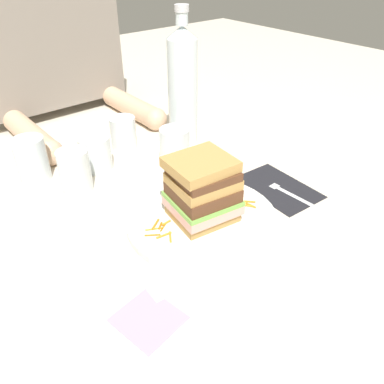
{
  "coord_description": "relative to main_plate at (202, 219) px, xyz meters",
  "views": [
    {
      "loc": [
        -0.4,
        -0.46,
        0.46
      ],
      "look_at": [
        -0.02,
        0.0,
        0.05
      ],
      "focal_mm": 36.05,
      "sensor_mm": 36.0,
      "label": 1
    }
  ],
  "objects": [
    {
      "name": "water_bottle",
      "position": [
        0.19,
        0.29,
        0.14
      ],
      "size": [
        0.07,
        0.07,
        0.33
      ],
      "color": "silver",
      "rests_on": "ground_plane"
    },
    {
      "name": "main_plate",
      "position": [
        0.0,
        0.0,
        0.0
      ],
      "size": [
        0.29,
        0.29,
        0.01
      ],
      "primitive_type": "cylinder",
      "color": "white",
      "rests_on": "ground_plane"
    },
    {
      "name": "ground_plane",
      "position": [
        0.02,
        0.03,
        -0.01
      ],
      "size": [
        3.0,
        3.0,
        0.0
      ],
      "primitive_type": "plane",
      "color": "beige"
    },
    {
      "name": "carrot_shred_8",
      "position": [
        0.09,
        -0.0,
        0.01
      ],
      "size": [
        0.01,
        0.03,
        0.0
      ],
      "primitive_type": "cylinder",
      "rotation": [
        0.0,
        1.57,
        1.76
      ],
      "color": "orange",
      "rests_on": "main_plate"
    },
    {
      "name": "carrot_shred_7",
      "position": [
        -0.09,
        0.03,
        0.01
      ],
      "size": [
        0.03,
        0.02,
        0.0
      ],
      "primitive_type": "cylinder",
      "rotation": [
        0.0,
        1.57,
        5.81
      ],
      "color": "orange",
      "rests_on": "main_plate"
    },
    {
      "name": "empty_tumbler_2",
      "position": [
        -0.18,
        0.36,
        0.04
      ],
      "size": [
        0.07,
        0.07,
        0.1
      ],
      "primitive_type": "cylinder",
      "color": "silver",
      "rests_on": "ground_plane"
    },
    {
      "name": "carrot_shred_6",
      "position": [
        -0.08,
        -0.01,
        0.01
      ],
      "size": [
        0.02,
        0.02,
        0.0
      ],
      "primitive_type": "cylinder",
      "rotation": [
        0.0,
        1.57,
        4.12
      ],
      "color": "orange",
      "rests_on": "main_plate"
    },
    {
      "name": "empty_tumbler_3",
      "position": [
        0.05,
        0.36,
        0.03
      ],
      "size": [
        0.06,
        0.06,
        0.08
      ],
      "primitive_type": "cylinder",
      "color": "silver",
      "rests_on": "ground_plane"
    },
    {
      "name": "carrot_shred_9",
      "position": [
        0.09,
        -0.03,
        0.01
      ],
      "size": [
        0.02,
        0.02,
        0.0
      ],
      "primitive_type": "cylinder",
      "rotation": [
        0.0,
        1.57,
        2.17
      ],
      "color": "orange",
      "rests_on": "main_plate"
    },
    {
      "name": "carrot_shred_13",
      "position": [
        0.09,
        -0.03,
        0.01
      ],
      "size": [
        0.01,
        0.03,
        0.0
      ],
      "primitive_type": "cylinder",
      "rotation": [
        0.0,
        1.57,
        4.87
      ],
      "color": "orange",
      "rests_on": "main_plate"
    },
    {
      "name": "napkin_dark",
      "position": [
        0.2,
        -0.01,
        -0.01
      ],
      "size": [
        0.13,
        0.18,
        0.0
      ],
      "primitive_type": "cube",
      "rotation": [
        0.0,
        0.0,
        -0.07
      ],
      "color": "black",
      "rests_on": "ground_plane"
    },
    {
      "name": "carrot_shred_1",
      "position": [
        -0.09,
        0.0,
        0.01
      ],
      "size": [
        0.03,
        0.01,
        0.0
      ],
      "primitive_type": "cylinder",
      "rotation": [
        0.0,
        1.57,
        2.99
      ],
      "color": "orange",
      "rests_on": "main_plate"
    },
    {
      "name": "diner_across",
      "position": [
        0.03,
        0.69,
        0.24
      ],
      "size": [
        0.41,
        0.43,
        0.55
      ],
      "color": "#DBAD89",
      "rests_on": "ground_plane"
    },
    {
      "name": "empty_tumbler_1",
      "position": [
        -0.13,
        0.26,
        0.04
      ],
      "size": [
        0.07,
        0.07,
        0.09
      ],
      "primitive_type": "cylinder",
      "color": "silver",
      "rests_on": "ground_plane"
    },
    {
      "name": "carrot_shred_11",
      "position": [
        0.07,
        -0.0,
        0.01
      ],
      "size": [
        0.01,
        0.03,
        0.0
      ],
      "primitive_type": "cylinder",
      "rotation": [
        0.0,
        1.57,
        4.85
      ],
      "color": "orange",
      "rests_on": "main_plate"
    },
    {
      "name": "juice_glass",
      "position": [
        0.1,
        0.21,
        0.03
      ],
      "size": [
        0.07,
        0.07,
        0.09
      ],
      "color": "white",
      "rests_on": "ground_plane"
    },
    {
      "name": "empty_tumbler_0",
      "position": [
        -0.05,
        0.31,
        0.03
      ],
      "size": [
        0.07,
        0.07,
        0.08
      ],
      "primitive_type": "cylinder",
      "color": "silver",
      "rests_on": "ground_plane"
    },
    {
      "name": "carrot_shred_4",
      "position": [
        -0.08,
        0.04,
        0.01
      ],
      "size": [
        0.03,
        0.02,
        0.0
      ],
      "primitive_type": "cylinder",
      "rotation": [
        0.0,
        1.57,
        3.71
      ],
      "color": "orange",
      "rests_on": "main_plate"
    },
    {
      "name": "carrot_shred_5",
      "position": [
        -0.1,
        0.01,
        0.01
      ],
      "size": [
        0.02,
        0.02,
        0.0
      ],
      "primitive_type": "cylinder",
      "rotation": [
        0.0,
        1.57,
        5.68
      ],
      "color": "orange",
      "rests_on": "main_plate"
    },
    {
      "name": "carrot_shred_2",
      "position": [
        -0.08,
        0.03,
        0.01
      ],
      "size": [
        0.02,
        0.01,
        0.0
      ],
      "primitive_type": "cylinder",
      "rotation": [
        0.0,
        1.57,
        3.81
      ],
      "color": "orange",
      "rests_on": "main_plate"
    },
    {
      "name": "carrot_shred_10",
      "position": [
        0.09,
        -0.03,
        0.01
      ],
      "size": [
        0.02,
        0.01,
        0.0
      ],
      "primitive_type": "cylinder",
      "rotation": [
        0.0,
        1.57,
        2.94
      ],
      "color": "orange",
      "rests_on": "main_plate"
    },
    {
      "name": "knife",
      "position": [
        -0.16,
        -0.01,
        -0.01
      ],
      "size": [
        0.03,
        0.2,
        0.0
      ],
      "color": "silver",
      "rests_on": "ground_plane"
    },
    {
      "name": "carrot_shred_0",
      "position": [
        -0.08,
        0.02,
        0.01
      ],
      "size": [
        0.02,
        0.01,
        0.0
      ],
      "primitive_type": "cylinder",
      "rotation": [
        0.0,
        1.57,
        0.52
      ],
      "color": "orange",
      "rests_on": "main_plate"
    },
    {
      "name": "carrot_shred_14",
      "position": [
        0.1,
        0.0,
        0.01
      ],
      "size": [
        0.03,
        0.01,
        0.0
      ],
      "primitive_type": "cylinder",
      "rotation": [
        0.0,
        1.57,
        0.17
      ],
      "color": "orange",
      "rests_on": "main_plate"
    },
    {
      "name": "carrot_shred_3",
      "position": [
        -0.07,
        0.03,
        0.01
      ],
      "size": [
        0.02,
        0.0,
        0.0
      ],
      "primitive_type": "cylinder",
      "rotation": [
        0.0,
        1.57,
        0.04
      ],
      "color": "orange",
      "rests_on": "main_plate"
    },
    {
      "name": "carrot_shred_12",
      "position": [
        0.1,
        -0.03,
        0.01
      ],
      "size": [
        0.02,
        0.02,
        0.0
      ],
      "primitive_type": "cylinder",
      "rotation": [
        0.0,
        1.57,
        2.32
      ],
      "color": "orange",
      "rests_on": "main_plate"
    },
    {
      "name": "napkin_pink",
      "position": [
        -0.2,
        -0.12,
        -0.01
      ],
      "size": [
        0.1,
        0.1,
        0.0
      ],
      "primitive_type": "cube",
      "rotation": [
        0.0,
        0.0,
        0.16
      ],
      "color": "pink",
      "rests_on": "ground_plane"
    },
    {
      "name": "sandwich",
      "position": [
        -0.0,
        0.0,
        0.07
      ],
      "size": [
        0.13,
        0.13,
        0.12
      ],
      "color": "tan",
      "rests_on": "main_plate"
    },
    {
      "name": "fork",
      "position": [
        0.2,
        -0.04,
        -0.0
      ],
      "size": [
        0.02,
        0.17,
        0.0
      ],
      "color": "silver",
      "rests_on": "napkin_dark"
    }
  ]
}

